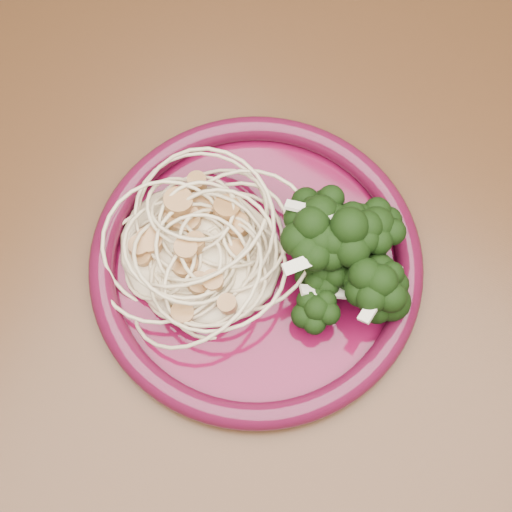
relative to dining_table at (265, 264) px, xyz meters
The scene contains 6 objects.
dining_table is the anchor object (origin of this frame).
dinner_plate 0.12m from the dining_table, 68.62° to the right, with size 0.31×0.31×0.02m.
spaghetti_pile 0.13m from the dining_table, 112.04° to the right, with size 0.12×0.10×0.03m, color #CAB78E.
scallop_cluster 0.16m from the dining_table, 112.04° to the right, with size 0.10×0.10×0.03m, color #A7743E, non-canonical shape.
broccoli_pile 0.14m from the dining_table, 17.20° to the right, with size 0.08×0.14×0.05m, color black.
onion_garnish 0.17m from the dining_table, 17.20° to the right, with size 0.06×0.09×0.04m, color beige, non-canonical shape.
Camera 1 is at (0.11, -0.19, 1.23)m, focal length 50.00 mm.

